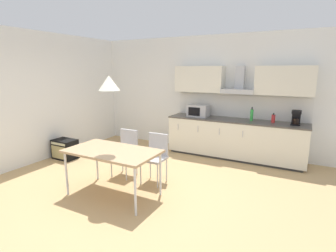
{
  "coord_description": "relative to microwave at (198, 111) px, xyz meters",
  "views": [
    {
      "loc": [
        2.39,
        -3.23,
        2.0
      ],
      "look_at": [
        0.23,
        0.82,
        1.0
      ],
      "focal_mm": 28.0,
      "sensor_mm": 36.0,
      "label": 1
    }
  ],
  "objects": [
    {
      "name": "dining_table",
      "position": [
        -0.35,
        -2.76,
        -0.32
      ],
      "size": [
        1.46,
        0.82,
        0.76
      ],
      "color": "tan",
      "rests_on": "ground_plane"
    },
    {
      "name": "pendant_lamp",
      "position": [
        -0.35,
        -2.76,
        0.77
      ],
      "size": [
        0.32,
        0.32,
        0.22
      ],
      "primitive_type": "cone",
      "color": "silver"
    },
    {
      "name": "kitchen_counter",
      "position": [
        0.89,
        0.0,
        -0.58
      ],
      "size": [
        3.06,
        0.68,
        0.89
      ],
      "color": "#333333",
      "rests_on": "ground_plane"
    },
    {
      "name": "bottle_green",
      "position": [
        1.24,
        0.05,
        -0.01
      ],
      "size": [
        0.07,
        0.07,
        0.3
      ],
      "color": "green",
      "rests_on": "kitchen_counter"
    },
    {
      "name": "guitar_amp",
      "position": [
        -2.49,
        -1.88,
        -0.81
      ],
      "size": [
        0.52,
        0.37,
        0.44
      ],
      "color": "black",
      "rests_on": "ground_plane"
    },
    {
      "name": "ground_plane",
      "position": [
        -0.12,
        -2.59,
        -1.04
      ],
      "size": [
        8.14,
        8.76,
        0.02
      ],
      "primitive_type": "cube",
      "color": "tan"
    },
    {
      "name": "bottle_red",
      "position": [
        1.68,
        0.05,
        -0.05
      ],
      "size": [
        0.08,
        0.08,
        0.21
      ],
      "color": "red",
      "rests_on": "kitchen_counter"
    },
    {
      "name": "microwave",
      "position": [
        0.0,
        0.0,
        0.0
      ],
      "size": [
        0.48,
        0.35,
        0.28
      ],
      "color": "#ADADB2",
      "rests_on": "kitchen_counter"
    },
    {
      "name": "coffee_maker",
      "position": [
        2.12,
        0.03,
        0.01
      ],
      "size": [
        0.18,
        0.19,
        0.3
      ],
      "color": "black",
      "rests_on": "kitchen_counter"
    },
    {
      "name": "wall_back",
      "position": [
        -0.12,
        0.38,
        0.37
      ],
      "size": [
        6.52,
        0.1,
        2.79
      ],
      "primitive_type": "cube",
      "color": "white",
      "rests_on": "ground_plane"
    },
    {
      "name": "backsplash_tile",
      "position": [
        0.89,
        0.32,
        0.12
      ],
      "size": [
        3.04,
        0.02,
        0.52
      ],
      "primitive_type": "cube",
      "color": "silver",
      "rests_on": "kitchen_counter"
    },
    {
      "name": "upper_wall_cabinets",
      "position": [
        0.89,
        0.16,
        0.73
      ],
      "size": [
        3.04,
        0.4,
        0.6
      ],
      "color": "silver"
    },
    {
      "name": "chair_far_left",
      "position": [
        -0.68,
        -1.98,
        -0.49
      ],
      "size": [
        0.4,
        0.4,
        0.87
      ],
      "color": "#B2B2B7",
      "rests_on": "ground_plane"
    },
    {
      "name": "wall_left",
      "position": [
        -2.89,
        -2.59,
        0.37
      ],
      "size": [
        0.1,
        7.01,
        2.79
      ],
      "primitive_type": "cube",
      "color": "white",
      "rests_on": "ground_plane"
    },
    {
      "name": "chair_far_right",
      "position": [
        -0.02,
        -1.98,
        -0.49
      ],
      "size": [
        0.41,
        0.41,
        0.87
      ],
      "color": "#B2B2B7",
      "rests_on": "ground_plane"
    }
  ]
}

